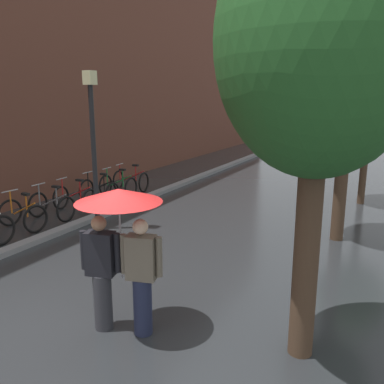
% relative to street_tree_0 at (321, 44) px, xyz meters
% --- Properties ---
extents(ground_plane, '(80.00, 80.00, 0.00)m').
position_rel_street_tree_0_xyz_m(ground_plane, '(-3.08, -1.23, -3.80)').
color(ground_plane, '#26282B').
extents(building_facade, '(8.00, 36.00, 11.72)m').
position_rel_street_tree_0_xyz_m(building_facade, '(-13.08, 8.77, 2.06)').
color(building_facade, brown).
rests_on(building_facade, ground).
extents(kerb_strip, '(0.30, 36.00, 0.12)m').
position_rel_street_tree_0_xyz_m(kerb_strip, '(-6.28, 8.77, -3.74)').
color(kerb_strip, slate).
rests_on(kerb_strip, ground).
extents(street_tree_0, '(2.35, 2.35, 5.37)m').
position_rel_street_tree_0_xyz_m(street_tree_0, '(0.00, 0.00, 0.00)').
color(street_tree_0, '#473323').
rests_on(street_tree_0, ground).
extents(street_tree_1, '(2.22, 2.22, 5.08)m').
position_rel_street_tree_0_xyz_m(street_tree_1, '(-0.21, 4.74, 0.04)').
color(street_tree_1, '#473323').
rests_on(street_tree_1, ground).
extents(street_tree_2, '(2.26, 2.26, 4.34)m').
position_rel_street_tree_0_xyz_m(street_tree_2, '(-0.02, 8.51, -0.62)').
color(street_tree_2, '#473323').
rests_on(street_tree_2, ground).
extents(parked_bicycle_1, '(1.14, 0.80, 0.96)m').
position_rel_street_tree_0_xyz_m(parked_bicycle_1, '(-7.32, 1.93, -3.43)').
color(parked_bicycle_1, black).
rests_on(parked_bicycle_1, ground).
extents(parked_bicycle_2, '(1.09, 0.71, 0.96)m').
position_rel_street_tree_0_xyz_m(parked_bicycle_2, '(-7.30, 2.88, -3.43)').
color(parked_bicycle_2, black).
rests_on(parked_bicycle_2, ground).
extents(parked_bicycle_3, '(1.13, 0.79, 0.96)m').
position_rel_street_tree_0_xyz_m(parked_bicycle_3, '(-7.34, 3.81, -3.43)').
color(parked_bicycle_3, black).
rests_on(parked_bicycle_3, ground).
extents(parked_bicycle_4, '(1.09, 0.71, 0.96)m').
position_rel_street_tree_0_xyz_m(parked_bicycle_4, '(-7.34, 4.89, -3.43)').
color(parked_bicycle_4, black).
rests_on(parked_bicycle_4, ground).
extents(parked_bicycle_5, '(1.10, 0.73, 0.96)m').
position_rel_street_tree_0_xyz_m(parked_bicycle_5, '(-7.29, 5.78, -3.43)').
color(parked_bicycle_5, black).
rests_on(parked_bicycle_5, ground).
extents(parked_bicycle_6, '(1.15, 0.81, 0.96)m').
position_rel_street_tree_0_xyz_m(parked_bicycle_6, '(-7.41, 6.67, -3.43)').
color(parked_bicycle_6, black).
rests_on(parked_bicycle_6, ground).
extents(couple_under_umbrella, '(1.17, 1.17, 2.06)m').
position_rel_street_tree_0_xyz_m(couple_under_umbrella, '(-2.35, -0.62, -2.40)').
color(couple_under_umbrella, '#2D2D33').
rests_on(couple_under_umbrella, ground).
extents(street_lamp_post, '(0.24, 0.24, 3.84)m').
position_rel_street_tree_0_xyz_m(street_lamp_post, '(-5.68, 2.82, -1.53)').
color(street_lamp_post, black).
rests_on(street_lamp_post, ground).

